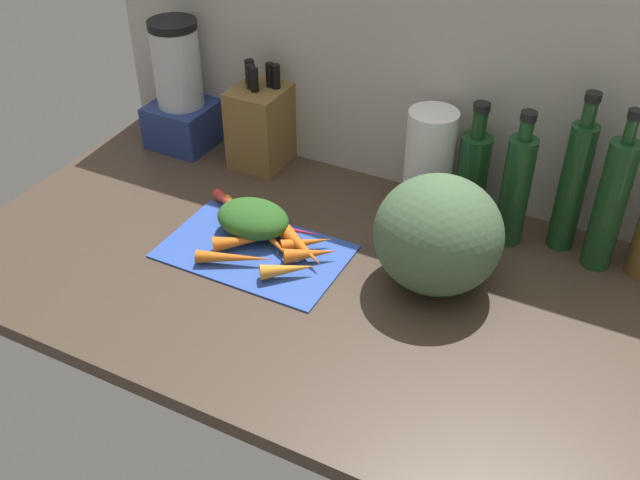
{
  "coord_description": "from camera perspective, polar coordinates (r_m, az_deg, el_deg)",
  "views": [
    {
      "loc": [
        39.0,
        -100.51,
        90.08
      ],
      "look_at": [
        -11.84,
        -2.0,
        8.85
      ],
      "focal_mm": 41.73,
      "sensor_mm": 36.0,
      "label": 1
    }
  ],
  "objects": [
    {
      "name": "carrot_5",
      "position": [
        1.52,
        -2.92,
        0.89
      ],
      "size": [
        16.58,
        5.73,
        2.37
      ],
      "primitive_type": "cone",
      "rotation": [
        0.0,
        1.57,
        0.21
      ],
      "color": "#B2264C",
      "rests_on": "cutting_board"
    },
    {
      "name": "carrot_8",
      "position": [
        1.49,
        -6.22,
        -0.12
      ],
      "size": [
        10.23,
        9.02,
        3.21
      ],
      "primitive_type": "cone",
      "rotation": [
        0.0,
        1.57,
        0.67
      ],
      "color": "orange",
      "rests_on": "cutting_board"
    },
    {
      "name": "carrot_0",
      "position": [
        1.46,
        -1.38,
        -0.56
      ],
      "size": [
        12.98,
        9.24,
        3.27
      ],
      "primitive_type": "cone",
      "rotation": [
        0.0,
        1.57,
        -0.51
      ],
      "color": "orange",
      "rests_on": "cutting_board"
    },
    {
      "name": "carrot_greens_pile",
      "position": [
        1.52,
        -5.17,
        1.65
      ],
      "size": [
        15.46,
        11.89,
        6.54
      ],
      "primitive_type": "ellipsoid",
      "color": "#2D6023",
      "rests_on": "cutting_board"
    },
    {
      "name": "winter_squash",
      "position": [
        1.37,
        9.04,
        0.41
      ],
      "size": [
        23.81,
        23.36,
        22.1
      ],
      "primitive_type": "ellipsoid",
      "color": "#4C6B47",
      "rests_on": "ground_plane"
    },
    {
      "name": "bottle_0",
      "position": [
        1.57,
        11.62,
        4.99
      ],
      "size": [
        6.43,
        6.43,
        26.57
      ],
      "color": "#19421E",
      "rests_on": "ground_plane"
    },
    {
      "name": "wall_back",
      "position": [
        1.56,
        11.01,
        12.98
      ],
      "size": [
        170.0,
        3.0,
        60.0
      ],
      "primitive_type": "cube",
      "color": "#BCB7AD",
      "rests_on": "ground_plane"
    },
    {
      "name": "bottle_2",
      "position": [
        1.51,
        18.82,
        4.11
      ],
      "size": [
        5.27,
        5.27,
        33.39
      ],
      "color": "#19421E",
      "rests_on": "ground_plane"
    },
    {
      "name": "carrot_3",
      "position": [
        1.59,
        -6.29,
        2.23
      ],
      "size": [
        16.92,
        9.71,
        2.26
      ],
      "primitive_type": "cone",
      "rotation": [
        0.0,
        1.57,
        -0.45
      ],
      "color": "red",
      "rests_on": "cutting_board"
    },
    {
      "name": "ground_plane",
      "position": [
        1.41,
        4.65,
        -4.26
      ],
      "size": [
        170.0,
        80.0,
        3.0
      ],
      "primitive_type": "cube",
      "color": "#47382B"
    },
    {
      "name": "bottle_3",
      "position": [
        1.48,
        21.39,
        2.61
      ],
      "size": [
        5.73,
        5.73,
        33.14
      ],
      "color": "#19421E",
      "rests_on": "ground_plane"
    },
    {
      "name": "paper_towel_roll",
      "position": [
        1.57,
        8.37,
        5.9
      ],
      "size": [
        10.36,
        10.36,
        23.15
      ],
      "primitive_type": "cylinder",
      "color": "white",
      "rests_on": "ground_plane"
    },
    {
      "name": "bottle_1",
      "position": [
        1.51,
        14.78,
        3.88
      ],
      "size": [
        5.71,
        5.71,
        28.74
      ],
      "color": "#19421E",
      "rests_on": "ground_plane"
    },
    {
      "name": "carrot_1",
      "position": [
        1.45,
        -0.72,
        -1.05
      ],
      "size": [
        10.3,
        8.79,
        3.05
      ],
      "primitive_type": "cone",
      "rotation": [
        0.0,
        1.57,
        0.64
      ],
      "color": "orange",
      "rests_on": "cutting_board"
    },
    {
      "name": "knife_block",
      "position": [
        1.75,
        -4.49,
        8.86
      ],
      "size": [
        11.71,
        14.41,
        24.45
      ],
      "color": "olive",
      "rests_on": "ground_plane"
    },
    {
      "name": "carrot_6",
      "position": [
        1.57,
        -5.49,
        1.79
      ],
      "size": [
        16.64,
        9.09,
        2.14
      ],
      "primitive_type": "cone",
      "rotation": [
        0.0,
        1.57,
        -0.43
      ],
      "color": "orange",
      "rests_on": "cutting_board"
    },
    {
      "name": "carrot_9",
      "position": [
        1.41,
        -2.46,
        -2.25
      ],
      "size": [
        10.3,
        8.95,
        3.02
      ],
      "primitive_type": "cone",
      "rotation": [
        0.0,
        1.57,
        0.66
      ],
      "color": "orange",
      "rests_on": "cutting_board"
    },
    {
      "name": "cutting_board",
      "position": [
        1.49,
        -5.05,
        -0.81
      ],
      "size": [
        36.58,
        22.7,
        0.8
      ],
      "primitive_type": "cube",
      "color": "#2D51B7",
      "rests_on": "ground_plane"
    },
    {
      "name": "carrot_2",
      "position": [
        1.45,
        -6.54,
        -1.36
      ],
      "size": [
        15.02,
        8.54,
        2.58
      ],
      "primitive_type": "cone",
      "rotation": [
        0.0,
        1.57,
        0.42
      ],
      "color": "orange",
      "rests_on": "cutting_board"
    },
    {
      "name": "carrot_7",
      "position": [
        1.48,
        -1.0,
        -0.19
      ],
      "size": [
        9.68,
        8.75,
        2.52
      ],
      "primitive_type": "cone",
      "rotation": [
        0.0,
        1.57,
        0.7
      ],
      "color": "orange",
      "rests_on": "cutting_board"
    },
    {
      "name": "carrot_4",
      "position": [
        1.5,
        -3.88,
        0.22
      ],
      "size": [
        15.61,
        10.83,
        2.67
      ],
      "primitive_type": "cone",
      "rotation": [
        0.0,
        1.57,
        -0.54
      ],
      "color": "orange",
      "rests_on": "cutting_board"
    },
    {
      "name": "blender_appliance",
      "position": [
        1.84,
        -10.67,
        11.02
      ],
      "size": [
        14.89,
        14.89,
        31.16
      ],
      "color": "navy",
      "rests_on": "ground_plane"
    }
  ]
}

